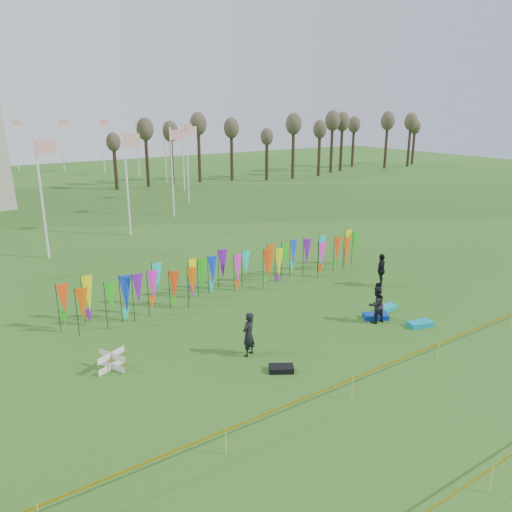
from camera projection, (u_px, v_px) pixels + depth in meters
ground at (339, 355)px, 20.48m from camera, size 160.00×160.00×0.00m
banner_row at (236, 270)px, 26.94m from camera, size 18.64×0.64×2.17m
caution_tape_near at (386, 366)px, 18.04m from camera, size 26.00×0.02×0.90m
tree_line at (293, 132)px, 70.72m from camera, size 53.92×1.92×7.84m
box_kite at (112, 361)px, 19.25m from camera, size 0.68×0.68×0.76m
person_left at (249, 334)px, 20.20m from camera, size 0.83×0.73×1.87m
person_mid at (376, 305)px, 23.32m from camera, size 0.91×0.61×1.78m
person_right at (381, 270)px, 28.00m from camera, size 1.27×1.18×1.91m
kite_bag_turquoise at (420, 324)px, 23.12m from camera, size 1.25×0.84×0.23m
kite_bag_blue at (376, 316)px, 23.93m from camera, size 1.31×1.11×0.24m
kite_bag_black at (281, 369)px, 19.20m from camera, size 1.09×0.96×0.22m
kite_bag_teal at (387, 308)px, 24.95m from camera, size 1.12×0.62×0.21m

